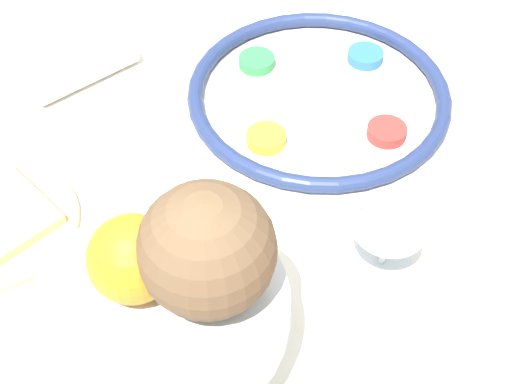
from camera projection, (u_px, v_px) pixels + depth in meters
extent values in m
cube|color=silver|center=(193.00, 338.00, 1.11)|extent=(1.39, 1.01, 0.70)
cylinder|color=silver|center=(318.00, 102.00, 0.94)|extent=(0.34, 0.34, 0.01)
torus|color=navy|center=(319.00, 93.00, 0.93)|extent=(0.34, 0.34, 0.02)
cylinder|color=gold|center=(266.00, 138.00, 0.87)|extent=(0.05, 0.05, 0.01)
cylinder|color=red|center=(387.00, 132.00, 0.88)|extent=(0.05, 0.05, 0.01)
cylinder|color=#2D6BB7|center=(365.00, 56.00, 0.98)|extent=(0.05, 0.05, 0.01)
cylinder|color=#33934C|center=(257.00, 61.00, 0.97)|extent=(0.05, 0.05, 0.01)
cylinder|color=silver|center=(381.00, 262.00, 0.77)|extent=(0.07, 0.07, 0.00)
cylinder|color=silver|center=(385.00, 245.00, 0.75)|extent=(0.01, 0.01, 0.06)
cone|color=silver|center=(394.00, 207.00, 0.70)|extent=(0.08, 0.08, 0.07)
cylinder|color=silver|center=(172.00, 363.00, 0.69)|extent=(0.12, 0.12, 0.01)
cylinder|color=silver|center=(167.00, 340.00, 0.66)|extent=(0.03, 0.03, 0.08)
cylinder|color=silver|center=(161.00, 308.00, 0.61)|extent=(0.22, 0.22, 0.03)
sphere|color=orange|center=(132.00, 259.00, 0.58)|extent=(0.08, 0.08, 0.08)
sphere|color=brown|center=(207.00, 250.00, 0.57)|extent=(0.11, 0.11, 0.11)
cylinder|color=white|center=(86.00, 71.00, 0.96)|extent=(0.15, 0.06, 0.04)
cube|color=silver|center=(62.00, 73.00, 0.98)|extent=(0.17, 0.04, 0.01)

